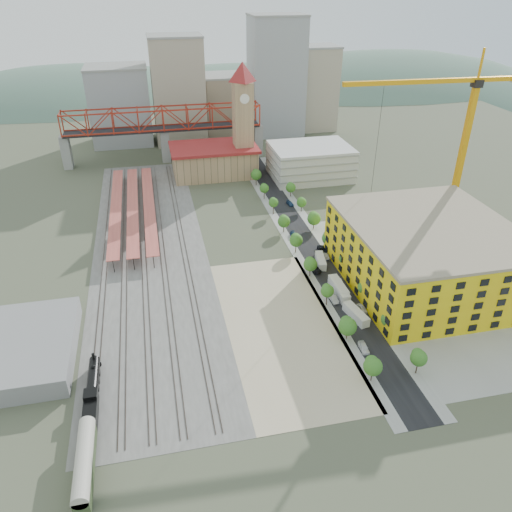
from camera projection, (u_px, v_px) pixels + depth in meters
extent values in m
plane|color=#474C38|center=(268.00, 264.00, 156.63)|extent=(400.00, 400.00, 0.00)
cube|color=#605E59|center=(150.00, 249.00, 164.74)|extent=(36.00, 165.00, 0.06)
cube|color=tan|center=(281.00, 326.00, 129.19)|extent=(28.00, 67.00, 0.06)
cube|color=black|center=(303.00, 237.00, 172.29)|extent=(12.00, 170.00, 0.06)
cube|color=gray|center=(287.00, 238.00, 171.27)|extent=(3.00, 170.00, 0.04)
cube|color=gray|center=(318.00, 235.00, 173.32)|extent=(3.00, 170.00, 0.04)
cube|color=gray|center=(431.00, 280.00, 148.04)|extent=(50.00, 90.00, 0.06)
cube|color=#382B23|center=(104.00, 253.00, 161.95)|extent=(0.12, 160.00, 0.18)
cube|color=#382B23|center=(108.00, 253.00, 162.21)|extent=(0.12, 160.00, 0.18)
cube|color=#382B23|center=(123.00, 251.00, 163.06)|extent=(0.12, 160.00, 0.18)
cube|color=#382B23|center=(127.00, 251.00, 163.33)|extent=(0.12, 160.00, 0.18)
cube|color=#382B23|center=(141.00, 250.00, 164.18)|extent=(0.12, 160.00, 0.18)
cube|color=#382B23|center=(146.00, 249.00, 164.44)|extent=(0.12, 160.00, 0.18)
cube|color=#382B23|center=(160.00, 248.00, 165.29)|extent=(0.12, 160.00, 0.18)
cube|color=#382B23|center=(164.00, 247.00, 165.56)|extent=(0.12, 160.00, 0.18)
cube|color=#382B23|center=(181.00, 245.00, 166.59)|extent=(0.12, 160.00, 0.18)
cube|color=#382B23|center=(185.00, 245.00, 166.86)|extent=(0.12, 160.00, 0.18)
cube|color=#D26150|center=(116.00, 207.00, 184.01)|extent=(4.00, 80.00, 0.25)
cylinder|color=black|center=(117.00, 212.00, 185.01)|extent=(0.24, 0.24, 4.00)
cube|color=#D26150|center=(132.00, 206.00, 185.13)|extent=(4.00, 80.00, 0.25)
cylinder|color=black|center=(133.00, 211.00, 186.12)|extent=(0.24, 0.24, 4.00)
cube|color=#D26150|center=(149.00, 205.00, 186.24)|extent=(4.00, 80.00, 0.25)
cylinder|color=black|center=(149.00, 209.00, 187.24)|extent=(0.24, 0.24, 4.00)
cube|color=tan|center=(214.00, 162.00, 222.17)|extent=(36.00, 22.00, 12.00)
cube|color=maroon|center=(213.00, 147.00, 218.93)|extent=(38.00, 24.00, 1.20)
cube|color=tan|center=(243.00, 130.00, 215.92)|extent=(8.00, 8.00, 40.00)
pyramid|color=maroon|center=(242.00, 61.00, 201.97)|extent=(12.00, 12.00, 8.00)
cylinder|color=white|center=(245.00, 99.00, 205.47)|extent=(4.00, 0.30, 4.00)
cube|color=silver|center=(310.00, 162.00, 219.13)|extent=(34.00, 26.00, 14.00)
cube|color=gray|center=(66.00, 152.00, 228.82)|extent=(4.00, 6.00, 15.00)
cube|color=gray|center=(258.00, 140.00, 245.55)|extent=(4.00, 6.00, 15.00)
cube|color=gray|center=(165.00, 146.00, 237.18)|extent=(4.00, 6.00, 15.00)
cube|color=black|center=(164.00, 129.00, 233.20)|extent=(90.00, 9.00, 1.00)
cube|color=#F7F214|center=(427.00, 255.00, 143.01)|extent=(44.00, 50.00, 18.00)
cube|color=gray|center=(433.00, 226.00, 138.33)|extent=(44.60, 50.60, 0.80)
cube|color=gray|center=(26.00, 348.00, 117.70)|extent=(22.00, 32.00, 5.00)
cube|color=#9EA0A3|center=(120.00, 106.00, 257.38)|extent=(30.00, 25.00, 38.00)
cube|color=#B2A58C|center=(178.00, 92.00, 255.24)|extent=(26.00, 22.00, 52.00)
cube|color=gray|center=(226.00, 104.00, 278.44)|extent=(24.00, 24.00, 30.00)
cube|color=#9EA0A3|center=(276.00, 78.00, 267.34)|extent=(28.00, 22.00, 60.00)
cube|color=#B2A58C|center=(315.00, 89.00, 280.02)|extent=(22.00, 20.00, 44.00)
cube|color=brown|center=(199.00, 105.00, 285.30)|extent=(20.00, 20.00, 26.00)
ellipsoid|color=#4C6B59|center=(92.00, 185.00, 395.84)|extent=(396.00, 216.00, 180.00)
ellipsoid|color=#4C6B59|center=(241.00, 200.00, 430.10)|extent=(484.00, 264.00, 220.00)
ellipsoid|color=#4C6B59|center=(374.00, 165.00, 441.46)|extent=(418.00, 228.00, 190.00)
cylinder|color=black|center=(93.00, 377.00, 109.53)|extent=(2.46, 11.82, 2.46)
cube|color=black|center=(91.00, 398.00, 104.01)|extent=(2.76, 2.95, 3.15)
cylinder|color=black|center=(93.00, 356.00, 112.82)|extent=(0.69, 0.69, 1.58)
sphere|color=black|center=(93.00, 367.00, 110.56)|extent=(0.98, 0.98, 0.98)
cone|color=black|center=(96.00, 362.00, 115.94)|extent=(2.56, 1.58, 2.56)
cube|color=black|center=(90.00, 416.00, 100.55)|extent=(2.76, 5.91, 2.76)
cube|color=#313E22|center=(85.00, 465.00, 90.05)|extent=(2.86, 17.72, 3.15)
cylinder|color=#ADA899|center=(84.00, 459.00, 89.21)|extent=(3.05, 17.72, 3.05)
cube|color=orange|center=(459.00, 166.00, 161.62)|extent=(1.76, 1.76, 49.63)
cube|color=black|center=(477.00, 83.00, 148.71)|extent=(2.76, 2.76, 2.21)
cube|color=orange|center=(412.00, 82.00, 145.04)|extent=(41.93, 3.14, 1.32)
cube|color=orange|center=(498.00, 79.00, 149.15)|extent=(13.28, 1.90, 1.32)
cube|color=orange|center=(481.00, 64.00, 145.97)|extent=(0.55, 0.55, 8.82)
cube|color=silver|center=(356.00, 314.00, 131.40)|extent=(4.24, 9.72, 2.58)
cube|color=silver|center=(341.00, 291.00, 140.69)|extent=(3.16, 9.83, 2.65)
cube|color=silver|center=(338.00, 287.00, 142.39)|extent=(2.80, 10.17, 2.77)
cube|color=silver|center=(321.00, 261.00, 155.69)|extent=(3.92, 9.19, 2.44)
imported|color=silver|center=(364.00, 348.00, 120.53)|extent=(2.19, 4.76, 1.58)
imported|color=#ADAEB3|center=(333.00, 298.00, 138.61)|extent=(1.91, 4.86, 1.58)
imported|color=black|center=(315.00, 269.00, 152.34)|extent=(3.20, 5.72, 1.51)
imported|color=navy|center=(294.00, 236.00, 171.59)|extent=(2.30, 5.10, 1.45)
imported|color=silver|center=(362.00, 308.00, 134.69)|extent=(2.12, 4.20, 1.37)
imported|color=gray|center=(326.00, 256.00, 159.21)|extent=(1.89, 4.19, 1.34)
imported|color=black|center=(322.00, 250.00, 162.78)|extent=(3.24, 5.70, 1.50)
imported|color=navy|center=(290.00, 203.00, 195.37)|extent=(2.46, 4.70, 1.30)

